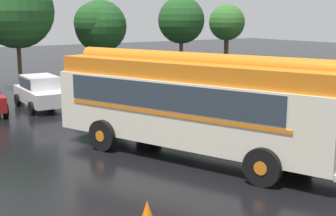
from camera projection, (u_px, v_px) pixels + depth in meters
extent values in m
plane|color=black|center=(204.00, 151.00, 16.33)|extent=(120.00, 120.00, 0.00)
cube|color=silver|center=(193.00, 109.00, 15.50)|extent=(5.88, 10.24, 2.10)
cube|color=orange|center=(194.00, 69.00, 15.24)|extent=(5.62, 9.98, 0.56)
cylinder|color=orange|center=(194.00, 62.00, 15.19)|extent=(3.93, 9.10, 0.60)
cube|color=#2D3842|center=(205.00, 87.00, 16.57)|extent=(2.87, 7.49, 0.84)
cube|color=#2D3842|center=(164.00, 97.00, 14.55)|extent=(2.87, 7.49, 0.84)
cube|color=orange|center=(207.00, 102.00, 16.62)|extent=(2.93, 7.68, 0.12)
cube|color=orange|center=(166.00, 114.00, 14.60)|extent=(2.93, 7.68, 0.12)
cylinder|color=black|center=(296.00, 146.00, 14.99)|extent=(0.65, 1.13, 1.10)
cylinder|color=orange|center=(296.00, 146.00, 14.99)|extent=(0.44, 0.47, 0.39)
cylinder|color=black|center=(262.00, 167.00, 12.91)|extent=(0.65, 1.13, 1.10)
cylinder|color=orange|center=(262.00, 167.00, 12.91)|extent=(0.44, 0.47, 0.39)
cylinder|color=black|center=(148.00, 122.00, 18.39)|extent=(0.65, 1.13, 1.10)
cylinder|color=orange|center=(148.00, 122.00, 18.39)|extent=(0.44, 0.47, 0.39)
cylinder|color=black|center=(103.00, 135.00, 16.31)|extent=(0.65, 1.13, 1.10)
cylinder|color=orange|center=(103.00, 135.00, 16.31)|extent=(0.44, 0.47, 0.39)
cylinder|color=black|center=(5.00, 110.00, 21.81)|extent=(0.26, 0.66, 0.64)
cube|color=silver|center=(41.00, 95.00, 23.73)|extent=(1.84, 4.25, 0.70)
cube|color=silver|center=(40.00, 82.00, 23.72)|extent=(1.57, 2.23, 0.64)
cube|color=#2D3842|center=(54.00, 81.00, 24.12)|extent=(0.09, 1.93, 0.50)
cube|color=#2D3842|center=(25.00, 83.00, 23.33)|extent=(0.09, 1.93, 0.50)
cylinder|color=black|center=(67.00, 105.00, 23.17)|extent=(0.22, 0.65, 0.64)
cylinder|color=black|center=(32.00, 108.00, 22.26)|extent=(0.22, 0.65, 0.64)
cylinder|color=black|center=(50.00, 97.00, 25.34)|extent=(0.22, 0.65, 0.64)
cylinder|color=black|center=(18.00, 100.00, 24.43)|extent=(0.22, 0.65, 0.64)
cube|color=#4C5156|center=(95.00, 90.00, 25.36)|extent=(2.20, 4.38, 0.70)
cube|color=#4C5156|center=(94.00, 78.00, 25.34)|extent=(1.75, 2.35, 0.64)
cube|color=#2D3842|center=(105.00, 77.00, 25.83)|extent=(0.26, 1.92, 0.50)
cube|color=#2D3842|center=(81.00, 79.00, 24.86)|extent=(0.26, 1.92, 0.50)
cylinder|color=black|center=(123.00, 98.00, 25.03)|extent=(0.28, 0.66, 0.64)
cylinder|color=black|center=(95.00, 102.00, 23.90)|extent=(0.28, 0.66, 0.64)
cylinder|color=black|center=(97.00, 92.00, 26.96)|extent=(0.28, 0.66, 0.64)
cylinder|color=black|center=(69.00, 95.00, 25.83)|extent=(0.28, 0.66, 0.64)
cube|color=#B7BABF|center=(134.00, 86.00, 26.96)|extent=(1.81, 4.24, 0.70)
cube|color=#B7BABF|center=(133.00, 74.00, 26.96)|extent=(1.55, 2.22, 0.64)
cube|color=#2D3842|center=(144.00, 73.00, 27.36)|extent=(0.08, 1.93, 0.50)
cube|color=#2D3842|center=(121.00, 75.00, 26.56)|extent=(0.08, 1.93, 0.50)
cylinder|color=black|center=(159.00, 94.00, 26.42)|extent=(0.22, 0.65, 0.64)
cylinder|color=black|center=(132.00, 96.00, 25.49)|extent=(0.22, 0.65, 0.64)
cylinder|color=black|center=(137.00, 88.00, 28.57)|extent=(0.22, 0.65, 0.64)
cylinder|color=black|center=(111.00, 90.00, 27.65)|extent=(0.22, 0.65, 0.64)
cylinder|color=#4C3823|center=(20.00, 65.00, 29.53)|extent=(0.25, 0.25, 3.20)
sphere|color=#235623|center=(16.00, 11.00, 28.88)|extent=(4.64, 4.64, 4.64)
sphere|color=#235623|center=(18.00, 14.00, 29.16)|extent=(3.37, 3.37, 3.37)
cylinder|color=#4C3823|center=(102.00, 63.00, 33.86)|extent=(0.31, 0.31, 2.51)
sphere|color=#1E4C1E|center=(101.00, 26.00, 33.34)|extent=(3.71, 3.71, 3.71)
sphere|color=#1E4C1E|center=(94.00, 23.00, 32.85)|extent=(2.83, 2.83, 2.83)
cylinder|color=#4C3823|center=(181.00, 56.00, 37.34)|extent=(0.30, 0.30, 2.91)
sphere|color=#1E4C1E|center=(181.00, 20.00, 36.78)|extent=(3.68, 3.68, 3.68)
sphere|color=#1E4C1E|center=(181.00, 23.00, 36.54)|extent=(2.54, 2.54, 2.54)
cylinder|color=#4C3823|center=(226.00, 53.00, 40.46)|extent=(0.40, 0.40, 2.92)
sphere|color=#336B28|center=(227.00, 22.00, 39.95)|extent=(3.08, 3.08, 3.08)
sphere|color=#336B28|center=(222.00, 22.00, 39.96)|extent=(2.10, 2.10, 2.10)
cone|color=orange|center=(147.00, 212.00, 10.62)|extent=(0.36, 0.36, 0.55)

